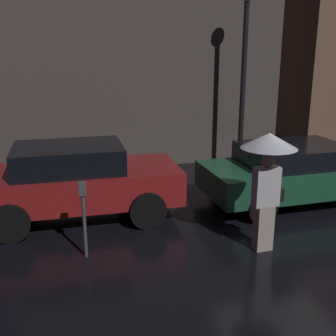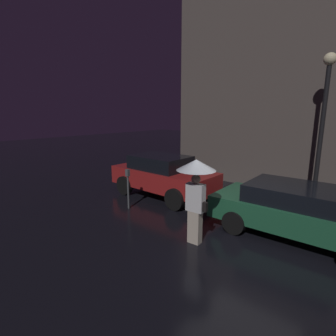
{
  "view_description": "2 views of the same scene",
  "coord_description": "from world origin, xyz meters",
  "views": [
    {
      "loc": [
        -4.16,
        -6.69,
        3.39
      ],
      "look_at": [
        -2.37,
        0.58,
        1.21
      ],
      "focal_mm": 45.0,
      "sensor_mm": 36.0,
      "label": 1
    },
    {
      "loc": [
        2.37,
        -5.48,
        3.1
      ],
      "look_at": [
        -2.95,
        0.6,
        1.37
      ],
      "focal_mm": 28.0,
      "sensor_mm": 36.0,
      "label": 2
    }
  ],
  "objects": [
    {
      "name": "ground_plane",
      "position": [
        0.0,
        0.0,
        0.0
      ],
      "size": [
        60.0,
        60.0,
        0.0
      ],
      "primitive_type": "plane",
      "color": "black"
    },
    {
      "name": "building_facade_left",
      "position": [
        -1.9,
        6.5,
        4.5
      ],
      "size": [
        8.1,
        3.0,
        8.99
      ],
      "color": "#564C47",
      "rests_on": "ground"
    },
    {
      "name": "parked_car_red",
      "position": [
        -4.03,
        1.54,
        0.81
      ],
      "size": [
        4.05,
        1.91,
        1.52
      ],
      "rotation": [
        0.0,
        0.0,
        0.01
      ],
      "color": "maroon",
      "rests_on": "ground"
    },
    {
      "name": "parked_car_green",
      "position": [
        0.78,
        1.32,
        0.7
      ],
      "size": [
        4.35,
        2.04,
        1.32
      ],
      "rotation": [
        0.0,
        0.0,
        0.04
      ],
      "color": "#1E5638",
      "rests_on": "ground"
    },
    {
      "name": "pedestrian_with_umbrella",
      "position": [
        -1.0,
        -0.65,
        1.54
      ],
      "size": [
        0.92,
        0.92,
        2.05
      ],
      "rotation": [
        0.0,
        0.0,
        3.21
      ],
      "color": "beige",
      "rests_on": "ground"
    },
    {
      "name": "parking_meter",
      "position": [
        -3.97,
        -0.2,
        0.81
      ],
      "size": [
        0.12,
        0.1,
        1.31
      ],
      "color": "#4C5154",
      "rests_on": "ground"
    },
    {
      "name": "street_lamp_near",
      "position": [
        0.54,
        3.97,
        3.15
      ],
      "size": [
        0.38,
        0.38,
        4.85
      ],
      "color": "black",
      "rests_on": "ground"
    }
  ]
}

